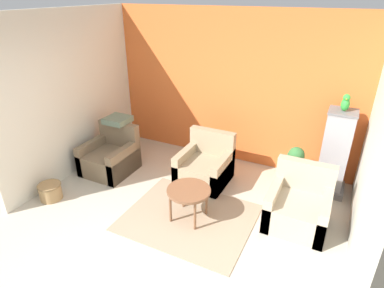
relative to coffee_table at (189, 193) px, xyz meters
The scene contains 14 objects.
ground_plane 1.19m from the coffee_table, 98.61° to the right, with size 20.00×20.00×0.00m, color beige.
wall_back_accent 2.21m from the coffee_table, 94.76° to the left, with size 4.56×0.06×2.69m.
wall_left 2.62m from the coffee_table, 169.77° to the left, with size 0.06×3.07×2.69m.
wall_right 2.32m from the coffee_table, 11.82° to the left, with size 0.06×3.07×2.69m.
area_rug 0.42m from the coffee_table, 97.13° to the right, with size 1.76×1.47×0.01m.
coffee_table is the anchor object (origin of this frame).
armchair_left 1.93m from the coffee_table, 162.69° to the left, with size 0.79×0.81×0.81m.
armchair_right 1.51m from the coffee_table, 22.95° to the left, with size 0.79×0.81×0.81m.
armchair_middle 1.04m from the coffee_table, 101.63° to the left, with size 0.79×0.81×0.81m.
birdcage 2.34m from the coffee_table, 43.79° to the left, with size 0.49×0.49×1.36m.
parrot 2.55m from the coffee_table, 43.83° to the left, with size 0.12×0.21×0.26m.
potted_plant 1.94m from the coffee_table, 54.18° to the left, with size 0.28×0.25×0.67m.
wicker_basket 2.20m from the coffee_table, 165.92° to the right, with size 0.34×0.34×0.25m.
throw_pillow 2.08m from the coffee_table, 154.77° to the left, with size 0.40×0.40×0.10m.
Camera 1 is at (1.83, -2.14, 2.93)m, focal length 30.00 mm.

